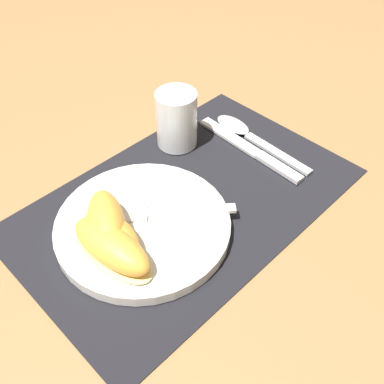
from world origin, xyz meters
The scene contains 10 objects.
ground_plane centered at (0.00, 0.00, 0.00)m, with size 3.00×3.00×0.00m, color #A37547.
placemat centered at (0.00, 0.00, 0.00)m, with size 0.48×0.30×0.00m.
plate centered at (-0.08, 0.00, 0.01)m, with size 0.23×0.23×0.02m.
juice_glass centered at (0.08, 0.10, 0.04)m, with size 0.06×0.06×0.09m.
knife centered at (0.15, 0.00, 0.01)m, with size 0.03×0.21×0.01m.
spoon centered at (0.17, 0.04, 0.01)m, with size 0.04×0.19×0.01m.
fork centered at (-0.06, 0.00, 0.02)m, with size 0.16×0.14×0.00m.
citrus_wedge_0 centered at (-0.12, 0.02, 0.04)m, with size 0.09×0.12×0.05m.
citrus_wedge_1 centered at (-0.13, 0.00, 0.04)m, with size 0.06×0.10×0.04m.
citrus_wedge_2 centered at (-0.14, -0.02, 0.04)m, with size 0.06×0.13×0.04m.
Camera 1 is at (-0.31, -0.32, 0.46)m, focal length 42.00 mm.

